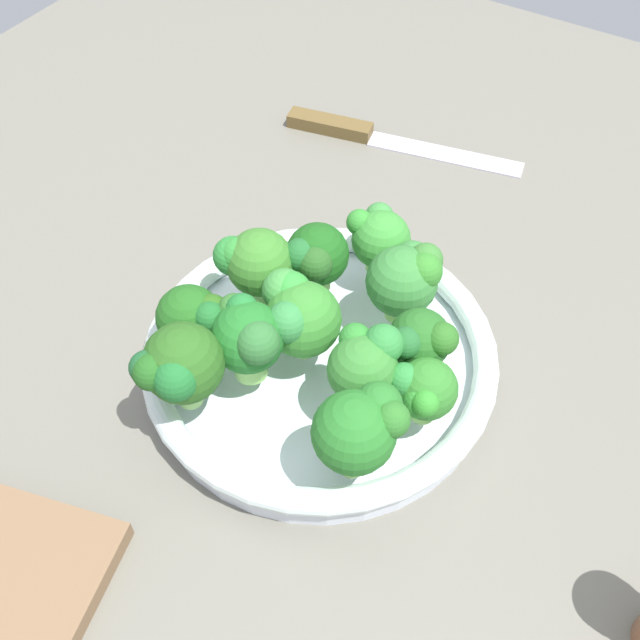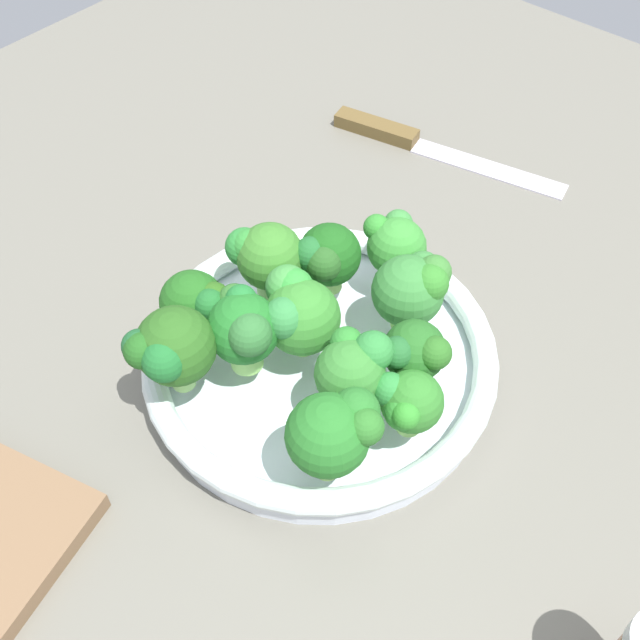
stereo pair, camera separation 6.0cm
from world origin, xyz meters
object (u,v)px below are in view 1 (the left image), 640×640
(broccoli_floret_3, at_px, (248,336))
(knife, at_px, (370,135))
(broccoli_floret_11, at_px, (421,341))
(broccoli_floret_0, at_px, (407,278))
(broccoli_floret_1, at_px, (315,257))
(broccoli_floret_6, at_px, (423,391))
(broccoli_floret_2, at_px, (366,364))
(broccoli_floret_7, at_px, (298,314))
(broccoli_floret_10, at_px, (197,318))
(broccoli_floret_9, at_px, (179,367))
(bowl, at_px, (320,358))
(broccoli_floret_5, at_px, (361,427))
(broccoli_floret_4, at_px, (379,238))
(broccoli_floret_8, at_px, (252,265))

(broccoli_floret_3, bearing_deg, knife, 14.48)
(knife, bearing_deg, broccoli_floret_11, -145.11)
(broccoli_floret_0, bearing_deg, broccoli_floret_1, 101.75)
(broccoli_floret_0, xyz_separation_m, broccoli_floret_6, (-0.09, -0.06, -0.01))
(broccoli_floret_2, bearing_deg, knife, 28.26)
(broccoli_floret_0, bearing_deg, broccoli_floret_3, 148.86)
(broccoli_floret_7, distance_m, knife, 0.34)
(broccoli_floret_6, distance_m, broccoli_floret_10, 0.18)
(broccoli_floret_2, distance_m, broccoli_floret_11, 0.05)
(broccoli_floret_6, xyz_separation_m, broccoli_floret_9, (-0.08, 0.15, 0.01))
(broccoli_floret_3, bearing_deg, broccoli_floret_9, 154.34)
(broccoli_floret_7, bearing_deg, broccoli_floret_10, 122.81)
(bowl, distance_m, broccoli_floret_5, 0.13)
(broccoli_floret_1, xyz_separation_m, broccoli_floret_7, (-0.06, -0.02, 0.00))
(broccoli_floret_4, bearing_deg, broccoli_floret_8, 143.42)
(broccoli_floret_1, relative_size, broccoli_floret_9, 0.84)
(broccoli_floret_1, xyz_separation_m, broccoli_floret_5, (-0.13, -0.12, 0.01))
(broccoli_floret_10, bearing_deg, broccoli_floret_0, -44.86)
(broccoli_floret_10, bearing_deg, broccoli_floret_7, -57.19)
(broccoli_floret_8, xyz_separation_m, knife, (0.29, 0.05, -0.07))
(broccoli_floret_3, xyz_separation_m, broccoli_floret_11, (0.07, -0.11, -0.01))
(broccoli_floret_1, bearing_deg, broccoli_floret_11, -106.83)
(broccoli_floret_0, relative_size, broccoli_floret_6, 1.24)
(bowl, relative_size, broccoli_floret_1, 4.52)
(bowl, xyz_separation_m, broccoli_floret_1, (0.05, 0.04, 0.06))
(broccoli_floret_5, xyz_separation_m, broccoli_floret_6, (0.06, -0.02, -0.01))
(broccoli_floret_8, bearing_deg, broccoli_floret_11, -88.40)
(bowl, bearing_deg, broccoli_floret_7, 131.64)
(broccoli_floret_5, distance_m, broccoli_floret_8, 0.18)
(broccoli_floret_10, bearing_deg, broccoli_floret_1, -22.52)
(broccoli_floret_8, bearing_deg, broccoli_floret_7, -110.99)
(broccoli_floret_3, bearing_deg, broccoli_floret_11, -58.41)
(broccoli_floret_7, xyz_separation_m, knife, (0.32, 0.11, -0.07))
(broccoli_floret_5, bearing_deg, broccoli_floret_7, 54.31)
(knife, bearing_deg, broccoli_floret_5, -152.01)
(broccoli_floret_1, distance_m, broccoli_floret_7, 0.07)
(broccoli_floret_6, distance_m, broccoli_floret_8, 0.17)
(broccoli_floret_0, distance_m, broccoli_floret_1, 0.08)
(broccoli_floret_4, relative_size, broccoli_floret_8, 0.82)
(broccoli_floret_0, height_order, knife, broccoli_floret_0)
(broccoli_floret_5, relative_size, broccoli_floret_9, 0.98)
(broccoli_floret_0, height_order, broccoli_floret_10, broccoli_floret_0)
(broccoli_floret_6, distance_m, knife, 0.40)
(broccoli_floret_5, relative_size, broccoli_floret_6, 1.34)
(broccoli_floret_10, bearing_deg, broccoli_floret_8, -5.78)
(broccoli_floret_4, xyz_separation_m, broccoli_floret_8, (-0.09, 0.07, 0.01))
(broccoli_floret_2, height_order, broccoli_floret_4, broccoli_floret_2)
(broccoli_floret_2, xyz_separation_m, broccoli_floret_11, (0.04, -0.02, -0.01))
(broccoli_floret_5, bearing_deg, broccoli_floret_0, 15.68)
(broccoli_floret_1, distance_m, knife, 0.28)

